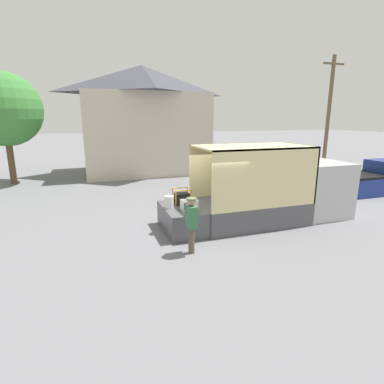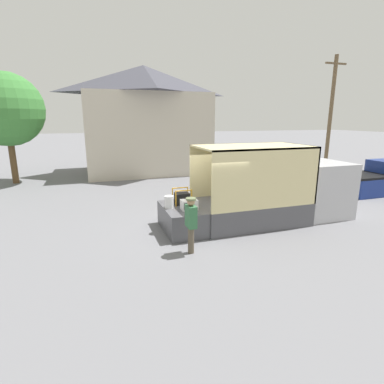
# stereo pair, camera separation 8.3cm
# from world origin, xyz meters

# --- Properties ---
(ground_plane) EXTENTS (160.00, 160.00, 0.00)m
(ground_plane) POSITION_xyz_m (0.00, 0.00, 0.00)
(ground_plane) COLOR slate
(box_truck) EXTENTS (6.06, 2.27, 2.89)m
(box_truck) POSITION_xyz_m (3.51, 0.00, 0.91)
(box_truck) COLOR #B2B2B7
(box_truck) RESTS_ON ground
(tailgate_deck) EXTENTS (1.29, 2.16, 0.86)m
(tailgate_deck) POSITION_xyz_m (-0.64, 0.00, 0.43)
(tailgate_deck) COLOR #4C4C51
(tailgate_deck) RESTS_ON ground
(microwave) EXTENTS (0.54, 0.37, 0.34)m
(microwave) POSITION_xyz_m (-0.50, -0.39, 1.03)
(microwave) COLOR white
(microwave) RESTS_ON tailgate_deck
(portable_generator) EXTENTS (0.61, 0.50, 0.56)m
(portable_generator) POSITION_xyz_m (-0.52, 0.34, 1.07)
(portable_generator) COLOR black
(portable_generator) RESTS_ON tailgate_deck
(orange_bucket) EXTENTS (0.31, 0.31, 0.42)m
(orange_bucket) POSITION_xyz_m (-1.09, 0.01, 1.07)
(orange_bucket) COLOR silver
(orange_bucket) RESTS_ON tailgate_deck
(worker_person) EXTENTS (0.30, 0.44, 1.66)m
(worker_person) POSITION_xyz_m (-0.91, -1.84, 1.01)
(worker_person) COLOR brown
(worker_person) RESTS_ON ground
(house_backdrop) EXTENTS (8.74, 6.61, 7.45)m
(house_backdrop) POSITION_xyz_m (0.33, 12.71, 3.80)
(house_backdrop) COLOR beige
(house_backdrop) RESTS_ON ground
(utility_pole) EXTENTS (1.80, 0.28, 8.31)m
(utility_pole) POSITION_xyz_m (13.70, 9.21, 4.31)
(utility_pole) COLOR brown
(utility_pole) RESTS_ON ground
(street_tree) EXTENTS (4.21, 4.21, 6.45)m
(street_tree) POSITION_xyz_m (-8.03, 10.83, 4.33)
(street_tree) COLOR brown
(street_tree) RESTS_ON ground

